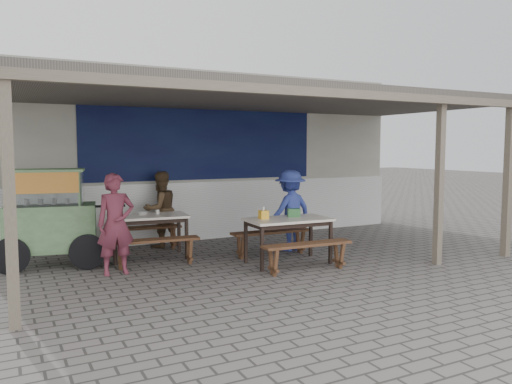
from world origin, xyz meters
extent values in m
plane|color=#5E5A55|center=(0.00, 0.00, 0.00)|extent=(60.00, 60.00, 0.00)
cube|color=#B2B0A0|center=(0.00, 3.60, 1.75)|extent=(9.00, 1.20, 3.50)
cube|color=white|center=(0.00, 2.97, 0.60)|extent=(9.00, 0.10, 1.20)
cube|color=#0D1B40|center=(-0.20, 2.98, 2.05)|extent=(5.00, 0.03, 1.60)
cube|color=#524B46|center=(0.00, 1.00, 2.75)|extent=(9.00, 4.20, 0.12)
cube|color=gray|center=(0.00, -1.05, 2.65)|extent=(9.00, 0.12, 0.12)
cube|color=gray|center=(-3.90, -1.00, 1.35)|extent=(0.12, 0.12, 2.70)
cube|color=gray|center=(3.90, -1.00, 1.35)|extent=(0.12, 0.12, 2.70)
cube|color=gray|center=(2.35, -0.90, 1.35)|extent=(0.11, 0.11, 2.70)
cube|color=white|center=(-1.74, 1.70, 0.73)|extent=(1.38, 0.86, 0.04)
cube|color=black|center=(-1.74, 1.70, 0.67)|extent=(1.27, 0.75, 0.06)
cube|color=black|center=(-2.36, 1.46, 0.35)|extent=(0.05, 0.05, 0.71)
cube|color=black|center=(-1.18, 1.34, 0.35)|extent=(0.05, 0.05, 0.71)
cube|color=black|center=(-2.30, 2.06, 0.35)|extent=(0.05, 0.05, 0.71)
cube|color=black|center=(-1.12, 1.94, 0.35)|extent=(0.05, 0.05, 0.71)
cube|color=brown|center=(-1.81, 1.04, 0.43)|extent=(1.43, 0.42, 0.04)
cube|color=brown|center=(-2.36, 1.10, 0.21)|extent=(0.08, 0.28, 0.41)
cube|color=brown|center=(-1.26, 0.98, 0.21)|extent=(0.08, 0.28, 0.41)
cube|color=brown|center=(-1.67, 2.36, 0.43)|extent=(1.43, 0.42, 0.04)
cube|color=brown|center=(-2.22, 2.42, 0.21)|extent=(0.08, 0.28, 0.41)
cube|color=brown|center=(-1.12, 2.30, 0.21)|extent=(0.08, 0.28, 0.41)
cube|color=white|center=(0.20, 0.27, 0.73)|extent=(1.40, 0.82, 0.04)
cube|color=black|center=(0.20, 0.27, 0.67)|extent=(1.29, 0.71, 0.06)
cube|color=black|center=(-0.43, -0.02, 0.35)|extent=(0.05, 0.05, 0.71)
cube|color=black|center=(0.81, -0.08, 0.35)|extent=(0.05, 0.05, 0.71)
cube|color=black|center=(-0.40, 0.61, 0.35)|extent=(0.05, 0.05, 0.71)
cube|color=black|center=(0.84, 0.56, 0.35)|extent=(0.05, 0.05, 0.71)
cube|color=brown|center=(0.17, -0.36, 0.43)|extent=(1.48, 0.35, 0.04)
cube|color=brown|center=(-0.41, -0.33, 0.21)|extent=(0.06, 0.28, 0.41)
cube|color=brown|center=(0.76, -0.38, 0.21)|extent=(0.06, 0.28, 0.41)
cube|color=brown|center=(0.23, 0.89, 0.43)|extent=(1.48, 0.35, 0.04)
cube|color=brown|center=(-0.35, 0.92, 0.21)|extent=(0.06, 0.28, 0.41)
cube|color=brown|center=(0.81, 0.87, 0.21)|extent=(0.06, 0.28, 0.41)
cube|color=#74A26C|center=(-3.29, 1.80, 0.65)|extent=(1.46, 0.93, 0.70)
cube|color=#74A26C|center=(-3.29, 1.80, 0.28)|extent=(1.40, 0.88, 0.05)
cylinder|color=black|center=(-3.90, 1.52, 0.28)|extent=(0.56, 0.15, 0.56)
cylinder|color=black|center=(-2.81, 1.32, 0.28)|extent=(0.56, 0.15, 0.56)
cube|color=silver|center=(-3.33, 1.81, 1.28)|extent=(1.19, 0.79, 0.55)
cube|color=#74A26C|center=(-3.33, 1.81, 1.55)|extent=(1.24, 0.84, 0.04)
cube|color=red|center=(-3.39, 1.49, 1.37)|extent=(0.99, 0.20, 0.32)
cylinder|color=black|center=(-2.50, 1.65, 0.95)|extent=(0.70, 0.17, 0.04)
imported|color=brown|center=(-2.46, 0.84, 0.76)|extent=(0.56, 0.37, 1.53)
imported|color=brown|center=(-1.27, 2.58, 0.73)|extent=(0.84, 0.73, 1.45)
imported|color=#314099|center=(0.77, 1.14, 0.75)|extent=(1.07, 0.75, 1.50)
cube|color=yellow|center=(-0.18, 0.41, 0.82)|extent=(0.15, 0.15, 0.14)
cube|color=#2D6734|center=(0.39, 0.40, 0.82)|extent=(0.24, 0.20, 0.14)
cylinder|color=silver|center=(-1.56, 1.77, 0.79)|extent=(0.07, 0.07, 0.08)
imported|color=silver|center=(-1.82, 1.79, 0.77)|extent=(0.26, 0.26, 0.05)
camera|label=1|loc=(-3.96, -6.72, 1.91)|focal=35.00mm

